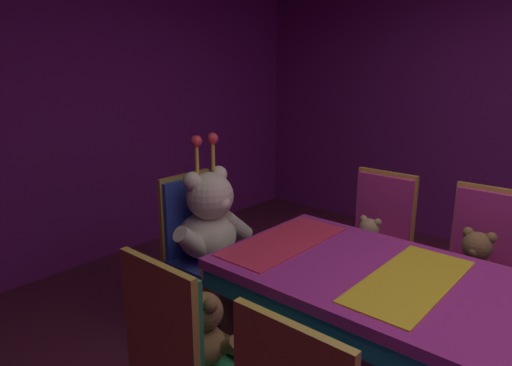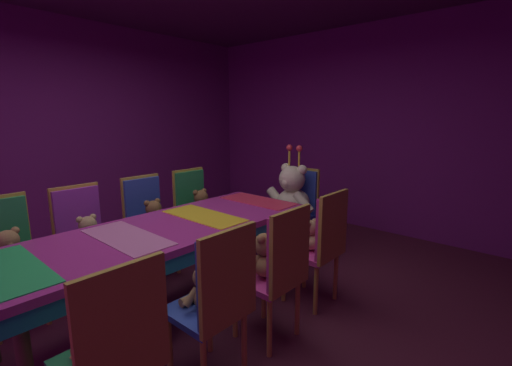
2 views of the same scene
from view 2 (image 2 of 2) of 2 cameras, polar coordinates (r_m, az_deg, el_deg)
The scene contains 22 objects.
ground_plane at distance 3.10m, azimuth -13.39°, elevation -19.97°, with size 7.90×7.90×0.00m, color #591E33.
wall_back at distance 5.18m, azimuth 16.35°, elevation 8.62°, with size 5.20×0.12×2.80m, color #721E72.
wall_left at distance 5.04m, azimuth -31.68°, elevation 7.37°, with size 0.12×6.40×2.80m, color #721E72.
banquet_table at distance 2.82m, azimuth -13.99°, elevation -8.47°, with size 0.90×2.47×0.75m.
chair_left_0 at distance 3.29m, azimuth -36.01°, elevation -8.54°, with size 0.42×0.41×0.98m.
teddy_left_0 at distance 3.15m, azimuth -35.40°, elevation -9.33°, with size 0.26×0.33×0.31m.
chair_left_1 at distance 3.41m, azimuth -26.69°, elevation -6.92°, with size 0.42×0.41×0.98m.
teddy_left_1 at distance 3.29m, azimuth -25.71°, elevation -7.70°, with size 0.24×0.31×0.30m.
chair_left_2 at distance 3.69m, azimuth -17.54°, elevation -4.96°, with size 0.42×0.41×0.98m.
teddy_left_2 at distance 3.57m, azimuth -16.32°, elevation -5.48°, with size 0.26×0.33×0.31m.
chair_left_3 at distance 4.01m, azimuth -10.25°, elevation -3.33°, with size 0.42×0.41×0.98m.
teddy_left_3 at distance 3.90m, azimuth -8.91°, elevation -3.70°, with size 0.26×0.34×0.32m.
chair_right_0 at distance 1.78m, azimuth -21.86°, elevation -23.31°, with size 0.42×0.41×0.98m.
teddy_right_0 at distance 1.91m, azimuth -23.90°, elevation -21.89°, with size 0.22×0.28×0.27m.
chair_right_1 at distance 2.07m, azimuth -5.98°, elevation -17.46°, with size 0.42×0.41×0.98m.
teddy_right_1 at distance 2.17m, azimuth -8.62°, elevation -16.81°, with size 0.21×0.27×0.26m.
chair_right_2 at distance 2.42m, azimuth 4.07°, elevation -12.99°, with size 0.42×0.41×0.98m.
teddy_right_2 at distance 2.50m, azimuth 1.34°, elevation -12.09°, with size 0.27×0.34×0.32m.
chair_right_3 at distance 2.93m, azimuth 11.09°, elevation -8.80°, with size 0.42×0.41×0.98m.
teddy_right_3 at distance 3.01m, azimuth 8.71°, elevation -8.68°, with size 0.22×0.28×0.26m.
throne_chair at distance 4.06m, azimuth 7.13°, elevation -3.05°, with size 0.41×0.42×0.98m.
king_teddy_bear at distance 3.90m, azimuth 5.80°, elevation -1.81°, with size 0.62×0.48×0.80m.
Camera 2 is at (2.21, -1.49, 1.58)m, focal length 24.40 mm.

